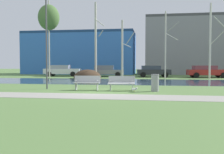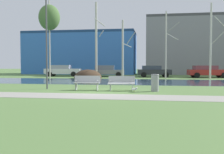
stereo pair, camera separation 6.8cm
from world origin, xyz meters
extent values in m
plane|color=#5B7F42|center=(0.00, 10.00, 0.00)|extent=(120.00, 120.00, 0.00)
cube|color=#9E998E|center=(0.00, -2.02, 0.01)|extent=(60.00, 2.13, 0.01)
cube|color=#2D475B|center=(0.00, 8.99, 0.00)|extent=(80.00, 7.94, 0.01)
ellipsoid|color=#423021|center=(-4.41, 14.35, 0.00)|extent=(3.14, 3.47, 1.98)
cube|color=#9EA0A3|center=(-1.06, 0.83, 0.45)|extent=(1.62, 0.56, 0.05)
cube|color=#9EA0A3|center=(-1.08, 1.11, 0.67)|extent=(1.60, 0.17, 0.40)
cube|color=#9EA0A3|center=(-1.72, 0.86, 0.23)|extent=(0.06, 0.43, 0.45)
cube|color=#9EA0A3|center=(-0.41, 0.93, 0.23)|extent=(0.06, 0.43, 0.45)
cylinder|color=#9EA0A3|center=(-1.72, 0.82, 0.59)|extent=(0.06, 0.28, 0.04)
cylinder|color=#9EA0A3|center=(-0.41, 0.89, 0.59)|extent=(0.06, 0.28, 0.04)
cube|color=#9EA0A3|center=(1.06, 0.83, 0.45)|extent=(1.62, 0.56, 0.14)
cube|color=#9EA0A3|center=(1.05, 1.11, 0.67)|extent=(1.60, 0.17, 0.40)
cube|color=#9EA0A3|center=(0.41, 0.86, 0.23)|extent=(0.06, 0.43, 0.45)
cube|color=#9EA0A3|center=(1.72, 0.93, 0.23)|extent=(0.06, 0.43, 0.45)
cylinder|color=#9EA0A3|center=(0.41, 0.82, 0.59)|extent=(0.06, 0.28, 0.04)
cylinder|color=#9EA0A3|center=(1.72, 0.89, 0.59)|extent=(0.06, 0.28, 0.04)
cylinder|color=gray|center=(3.03, 0.81, 0.50)|extent=(0.45, 0.45, 0.99)
torus|color=#545557|center=(3.03, 0.81, 0.96)|extent=(0.47, 0.47, 0.04)
ellipsoid|color=white|center=(1.83, 0.58, 0.12)|extent=(0.33, 0.15, 0.15)
sphere|color=white|center=(1.98, 0.58, 0.20)|extent=(0.11, 0.11, 0.11)
cone|color=gold|center=(2.04, 0.58, 0.20)|extent=(0.06, 0.03, 0.03)
cylinder|color=gold|center=(1.84, 0.55, 0.05)|extent=(0.01, 0.01, 0.10)
cylinder|color=gold|center=(1.84, 0.61, 0.05)|extent=(0.01, 0.01, 0.10)
cylinder|color=#4C4C51|center=(-3.75, 1.21, 2.93)|extent=(0.10, 0.10, 5.86)
cylinder|color=#BCB7A8|center=(-9.03, 14.43, 4.51)|extent=(0.17, 0.17, 9.01)
ellipsoid|color=#4C7038|center=(-9.03, 14.43, 7.03)|extent=(2.46, 2.46, 2.96)
cylinder|color=beige|center=(-3.66, 15.36, 4.41)|extent=(0.26, 0.26, 8.81)
cylinder|color=beige|center=(-3.11, 15.73, 5.21)|extent=(0.77, 1.07, 0.63)
cylinder|color=beige|center=(-3.10, 14.79, 6.38)|extent=(1.10, 1.07, 0.84)
cylinder|color=beige|center=(-0.44, 14.69, 3.28)|extent=(0.22, 0.22, 6.55)
cylinder|color=beige|center=(0.42, 15.28, 4.56)|extent=(1.07, 1.52, 1.21)
cylinder|color=beige|center=(0.05, 14.19, 3.71)|extent=(1.03, 1.00, 0.51)
cylinder|color=beige|center=(4.30, 13.92, 3.62)|extent=(0.15, 0.15, 7.24)
cylinder|color=beige|center=(5.12, 14.48, 5.64)|extent=(1.08, 1.55, 0.83)
cylinder|color=beige|center=(4.94, 13.27, 4.44)|extent=(1.31, 1.27, 0.58)
cylinder|color=beige|center=(8.99, 14.46, 4.03)|extent=(0.20, 0.20, 8.07)
cylinder|color=beige|center=(9.87, 15.05, 4.45)|extent=(1.05, 1.49, 1.30)
cylinder|color=beige|center=(9.69, 13.74, 5.95)|extent=(1.38, 1.34, 0.90)
cube|color=silver|center=(-8.78, 18.32, 0.66)|extent=(4.87, 2.25, 0.68)
cube|color=#949AAC|center=(-9.16, 18.29, 1.24)|extent=(2.78, 1.85, 0.48)
cylinder|color=black|center=(-7.31, 19.38, 0.32)|extent=(0.66, 0.28, 0.64)
cylinder|color=black|center=(-7.15, 17.55, 0.32)|extent=(0.66, 0.28, 0.64)
cylinder|color=black|center=(-10.41, 19.09, 0.32)|extent=(0.66, 0.28, 0.64)
cylinder|color=black|center=(-10.25, 17.27, 0.32)|extent=(0.66, 0.28, 0.64)
cube|color=slate|center=(-2.73, 17.79, 0.60)|extent=(4.39, 2.13, 0.55)
cube|color=slate|center=(-3.07, 17.76, 1.16)|extent=(2.51, 1.75, 0.57)
cylinder|color=black|center=(-1.41, 18.79, 0.32)|extent=(0.66, 0.28, 0.64)
cylinder|color=black|center=(-1.25, 17.04, 0.32)|extent=(0.66, 0.28, 0.64)
cylinder|color=black|center=(-4.21, 18.53, 0.32)|extent=(0.66, 0.28, 0.64)
cylinder|color=black|center=(-4.05, 16.79, 0.32)|extent=(0.66, 0.28, 0.64)
cube|color=#282B30|center=(3.12, 17.92, 0.63)|extent=(4.20, 2.12, 0.62)
cube|color=#2F3648|center=(2.79, 17.89, 1.18)|extent=(2.40, 1.75, 0.47)
cylinder|color=black|center=(4.37, 18.91, 0.32)|extent=(0.66, 0.28, 0.64)
cylinder|color=black|center=(4.53, 17.16, 0.32)|extent=(0.66, 0.28, 0.64)
cylinder|color=black|center=(1.70, 18.67, 0.32)|extent=(0.66, 0.28, 0.64)
cylinder|color=black|center=(1.86, 16.92, 0.32)|extent=(0.66, 0.28, 0.64)
cube|color=maroon|center=(9.39, 17.36, 0.64)|extent=(4.75, 2.19, 0.64)
cube|color=brown|center=(9.03, 17.33, 1.20)|extent=(2.71, 1.80, 0.47)
cylinder|color=black|center=(10.83, 18.39, 0.32)|extent=(0.66, 0.28, 0.64)
cylinder|color=black|center=(10.99, 16.61, 0.32)|extent=(0.66, 0.28, 0.64)
cylinder|color=black|center=(7.80, 18.11, 0.32)|extent=(0.66, 0.28, 0.64)
cylinder|color=black|center=(7.96, 16.33, 0.32)|extent=(0.66, 0.28, 0.64)
cube|color=#3870C6|center=(-8.87, 27.48, 3.24)|extent=(17.95, 7.15, 6.47)
cube|color=navy|center=(-8.87, 27.48, 6.67)|extent=(17.95, 7.15, 0.40)
cube|color=gray|center=(8.65, 27.58, 4.31)|extent=(13.45, 6.04, 8.61)
cube|color=#48484B|center=(8.65, 27.58, 8.81)|extent=(13.45, 6.04, 0.40)
camera|label=1|loc=(2.79, -14.23, 1.56)|focal=41.15mm
camera|label=2|loc=(2.85, -14.22, 1.56)|focal=41.15mm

